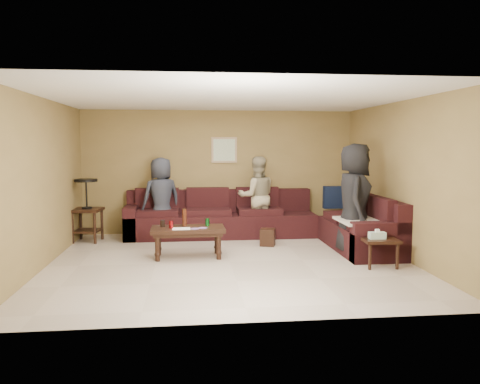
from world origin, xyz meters
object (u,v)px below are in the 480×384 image
at_px(person_left, 161,198).
at_px(person_middle, 257,196).
at_px(person_right, 354,199).
at_px(sectional_sofa, 266,224).
at_px(waste_bin, 268,237).
at_px(coffee_table, 188,232).
at_px(end_table_left, 87,209).
at_px(side_table_right, 379,242).

bearing_deg(person_left, person_middle, 155.86).
height_order(person_left, person_right, person_right).
height_order(sectional_sofa, person_left, person_left).
distance_m(waste_bin, person_left, 2.22).
xyz_separation_m(coffee_table, end_table_left, (-1.87, 1.44, 0.20)).
relative_size(coffee_table, person_right, 0.64).
relative_size(waste_bin, person_right, 0.17).
xyz_separation_m(coffee_table, person_middle, (1.36, 1.63, 0.38)).
relative_size(person_left, person_right, 0.86).
relative_size(sectional_sofa, coffee_table, 3.95).
height_order(sectional_sofa, end_table_left, end_table_left).
bearing_deg(coffee_table, person_left, 107.59).
distance_m(sectional_sofa, person_middle, 0.68).
relative_size(end_table_left, person_right, 0.64).
relative_size(person_left, person_middle, 1.00).
bearing_deg(sectional_sofa, coffee_table, -142.05).
relative_size(side_table_right, person_right, 0.31).
height_order(side_table_right, person_middle, person_middle).
relative_size(sectional_sofa, end_table_left, 3.96).
bearing_deg(person_left, waste_bin, 130.41).
distance_m(end_table_left, side_table_right, 5.25).
height_order(coffee_table, person_middle, person_middle).
relative_size(sectional_sofa, waste_bin, 15.26).
xyz_separation_m(sectional_sofa, waste_bin, (-0.04, -0.42, -0.17)).
bearing_deg(waste_bin, end_table_left, 167.73).
distance_m(sectional_sofa, waste_bin, 0.46).
distance_m(coffee_table, end_table_left, 2.37).
bearing_deg(person_middle, waste_bin, 90.94).
height_order(coffee_table, person_left, person_left).
height_order(end_table_left, side_table_right, end_table_left).
relative_size(end_table_left, waste_bin, 3.86).
bearing_deg(sectional_sofa, person_right, -43.16).
bearing_deg(waste_bin, sectional_sofa, 84.99).
xyz_separation_m(sectional_sofa, coffee_table, (-1.46, -1.14, 0.09)).
xyz_separation_m(waste_bin, person_left, (-1.93, 0.89, 0.63)).
distance_m(end_table_left, person_right, 4.85).
height_order(sectional_sofa, person_right, person_right).
bearing_deg(person_middle, person_left, -2.37).
distance_m(end_table_left, person_left, 1.38).
bearing_deg(person_middle, side_table_right, 116.91).
xyz_separation_m(side_table_right, person_left, (-3.33, 2.51, 0.41)).
height_order(end_table_left, waste_bin, end_table_left).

